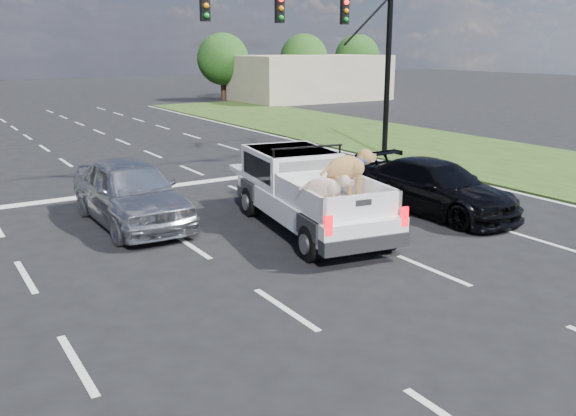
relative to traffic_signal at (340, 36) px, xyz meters
The scene contains 11 objects.
ground 13.58m from the traffic_signal, 124.43° to the right, with size 160.00×160.00×0.00m, color black.
road_markings 9.46m from the traffic_signal, 151.33° to the right, with size 17.75×60.00×0.01m.
grass_shoulder_right 8.72m from the traffic_signal, 37.77° to the right, with size 8.00×60.00×0.06m, color #214114.
traffic_signal is the anchor object (origin of this frame).
building_right 27.93m from the traffic_signal, 57.79° to the left, with size 12.00×7.00×3.60m, color #BDAD91.
tree_far_d 28.91m from the traffic_signal, 72.25° to the left, with size 4.20×4.20×5.40m.
tree_far_e 32.26m from the traffic_signal, 58.57° to the left, with size 4.20×4.20×5.40m.
tree_far_f 35.76m from the traffic_signal, 50.34° to the left, with size 4.20×4.20×5.40m.
pickup_truck 9.78m from the traffic_signal, 131.25° to the right, with size 2.86×5.74×2.06m.
silver_sedan 10.99m from the traffic_signal, 157.10° to the right, with size 1.96×4.87×1.66m, color #B1B3B8.
black_coupe 8.68m from the traffic_signal, 106.60° to the right, with size 1.95×4.81×1.39m, color black.
Camera 1 is at (-6.87, -8.18, 4.39)m, focal length 38.00 mm.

